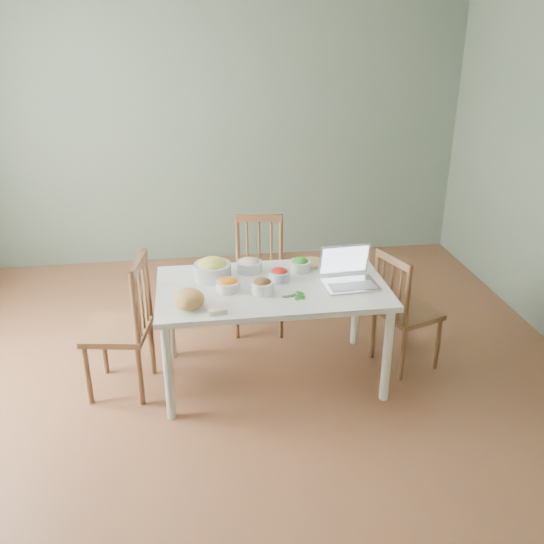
{
  "coord_description": "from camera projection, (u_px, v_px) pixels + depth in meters",
  "views": [
    {
      "loc": [
        -0.29,
        -3.44,
        2.44
      ],
      "look_at": [
        0.23,
        0.15,
        0.83
      ],
      "focal_mm": 39.27,
      "sensor_mm": 36.0,
      "label": 1
    }
  ],
  "objects": [
    {
      "name": "floor",
      "position": [
        242.0,
        391.0,
        4.14
      ],
      "size": [
        5.0,
        5.0,
        0.0
      ],
      "primitive_type": "cube",
      "color": "brown",
      "rests_on": "ground"
    },
    {
      "name": "wall_back",
      "position": [
        214.0,
        129.0,
        5.85
      ],
      "size": [
        5.0,
        0.0,
        2.7
      ],
      "primitive_type": "cube",
      "color": "#5E695B",
      "rests_on": "ground"
    },
    {
      "name": "wall_front",
      "position": [
        341.0,
        540.0,
        1.33
      ],
      "size": [
        5.0,
        0.0,
        2.7
      ],
      "primitive_type": "cube",
      "color": "#5E695B",
      "rests_on": "ground"
    },
    {
      "name": "dining_table",
      "position": [
        272.0,
        332.0,
        4.16
      ],
      "size": [
        1.55,
        0.87,
        0.73
      ],
      "primitive_type": null,
      "color": "white",
      "rests_on": "floor"
    },
    {
      "name": "chair_far",
      "position": [
        259.0,
        277.0,
        4.78
      ],
      "size": [
        0.46,
        0.45,
        0.93
      ],
      "primitive_type": null,
      "rotation": [
        0.0,
        0.0,
        -0.14
      ],
      "color": "#49321B",
      "rests_on": "floor"
    },
    {
      "name": "chair_left",
      "position": [
        117.0,
        327.0,
        3.98
      ],
      "size": [
        0.48,
        0.49,
        0.97
      ],
      "primitive_type": null,
      "rotation": [
        0.0,
        0.0,
        -1.74
      ],
      "color": "#49321B",
      "rests_on": "floor"
    },
    {
      "name": "chair_right",
      "position": [
        408.0,
        309.0,
        4.29
      ],
      "size": [
        0.49,
        0.5,
        0.9
      ],
      "primitive_type": null,
      "rotation": [
        0.0,
        0.0,
        1.92
      ],
      "color": "#49321B",
      "rests_on": "floor"
    },
    {
      "name": "bread_boule",
      "position": [
        189.0,
        299.0,
        3.68
      ],
      "size": [
        0.25,
        0.25,
        0.13
      ],
      "primitive_type": "ellipsoid",
      "rotation": [
        0.0,
        0.0,
        -0.35
      ],
      "color": "#B27F3A",
      "rests_on": "dining_table"
    },
    {
      "name": "butter_stick",
      "position": [
        218.0,
        312.0,
        3.63
      ],
      "size": [
        0.12,
        0.05,
        0.03
      ],
      "primitive_type": "cube",
      "rotation": [
        0.0,
        0.0,
        0.19
      ],
      "color": "white",
      "rests_on": "dining_table"
    },
    {
      "name": "bowl_squash",
      "position": [
        212.0,
        269.0,
        4.09
      ],
      "size": [
        0.32,
        0.32,
        0.15
      ],
      "primitive_type": null,
      "rotation": [
        0.0,
        0.0,
        -0.31
      ],
      "color": "#EEE646",
      "rests_on": "dining_table"
    },
    {
      "name": "bowl_carrot",
      "position": [
        228.0,
        285.0,
        3.92
      ],
      "size": [
        0.16,
        0.16,
        0.09
      ],
      "primitive_type": null,
      "rotation": [
        0.0,
        0.0,
        0.0
      ],
      "color": "orange",
      "rests_on": "dining_table"
    },
    {
      "name": "bowl_onion",
      "position": [
        249.0,
        265.0,
        4.21
      ],
      "size": [
        0.22,
        0.22,
        0.1
      ],
      "primitive_type": null,
      "rotation": [
        0.0,
        0.0,
        0.3
      ],
      "color": "beige",
      "rests_on": "dining_table"
    },
    {
      "name": "bowl_mushroom",
      "position": [
        262.0,
        286.0,
        3.89
      ],
      "size": [
        0.17,
        0.17,
        0.1
      ],
      "primitive_type": null,
      "rotation": [
        0.0,
        0.0,
        0.13
      ],
      "color": "#3B2017",
      "rests_on": "dining_table"
    },
    {
      "name": "bowl_redpep",
      "position": [
        279.0,
        274.0,
        4.07
      ],
      "size": [
        0.17,
        0.17,
        0.09
      ],
      "primitive_type": null,
      "rotation": [
        0.0,
        0.0,
        -0.16
      ],
      "color": "#DF0100",
      "rests_on": "dining_table"
    },
    {
      "name": "bowl_broccoli",
      "position": [
        300.0,
        264.0,
        4.23
      ],
      "size": [
        0.2,
        0.2,
        0.1
      ],
      "primitive_type": null,
      "rotation": [
        0.0,
        0.0,
        0.37
      ],
      "color": "#215B16",
      "rests_on": "dining_table"
    },
    {
      "name": "flatbread",
      "position": [
        312.0,
        263.0,
        4.35
      ],
      "size": [
        0.23,
        0.23,
        0.02
      ],
      "primitive_type": "cylinder",
      "rotation": [
        0.0,
        0.0,
        0.16
      ],
      "color": "tan",
      "rests_on": "dining_table"
    },
    {
      "name": "basil_bunch",
      "position": [
        293.0,
        295.0,
        3.86
      ],
      "size": [
        0.18,
        0.18,
        0.02
      ],
      "primitive_type": null,
      "color": "#1B5111",
      "rests_on": "dining_table"
    },
    {
      "name": "laptop",
      "position": [
        351.0,
        269.0,
        3.96
      ],
      "size": [
        0.38,
        0.32,
        0.25
      ],
      "primitive_type": null,
      "rotation": [
        0.0,
        0.0,
        0.06
      ],
      "color": "silver",
      "rests_on": "dining_table"
    }
  ]
}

